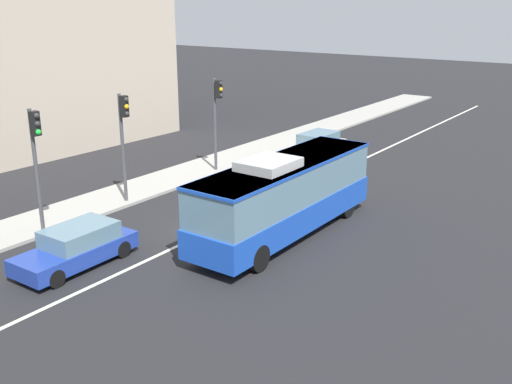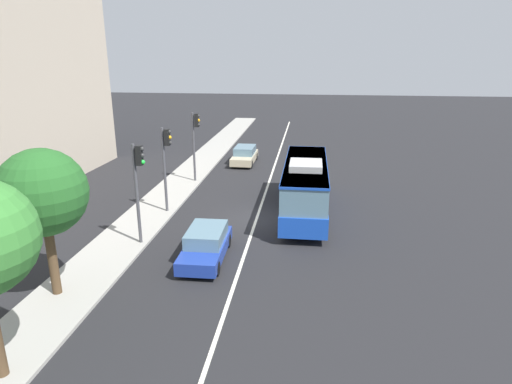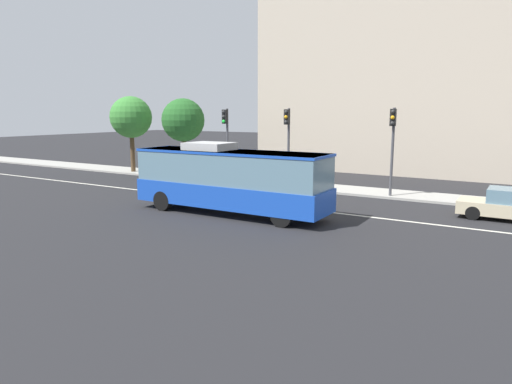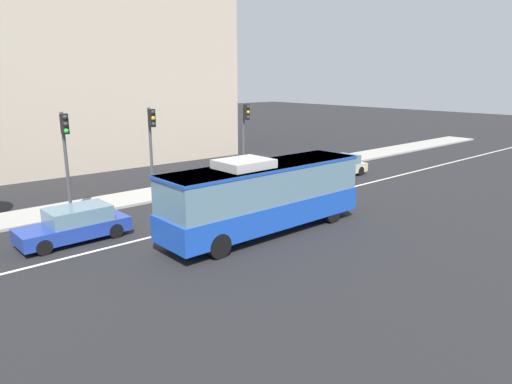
% 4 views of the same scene
% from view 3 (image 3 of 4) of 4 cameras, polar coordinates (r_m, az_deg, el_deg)
% --- Properties ---
extents(ground_plane, '(160.00, 160.00, 0.00)m').
position_cam_3_polar(ground_plane, '(25.51, -2.37, -1.21)').
color(ground_plane, black).
extents(sidewalk_kerb, '(80.00, 2.91, 0.14)m').
position_cam_3_polar(sidewalk_kerb, '(31.06, 4.17, 0.89)').
color(sidewalk_kerb, '#9E9B93').
rests_on(sidewalk_kerb, ground_plane).
extents(lane_centre_line, '(76.00, 0.16, 0.01)m').
position_cam_3_polar(lane_centre_line, '(25.51, -2.37, -1.20)').
color(lane_centre_line, silver).
rests_on(lane_centre_line, ground_plane).
extents(transit_bus, '(10.01, 2.55, 3.46)m').
position_cam_3_polar(transit_bus, '(22.19, -3.32, 1.85)').
color(transit_bus, '#1947B7').
rests_on(transit_bus, ground_plane).
extents(sedan_blue, '(4.53, 1.88, 1.46)m').
position_cam_3_polar(sedan_blue, '(29.96, -9.28, 1.73)').
color(sedan_blue, '#1E3899').
rests_on(sedan_blue, ground_plane).
extents(traffic_light_near_corner, '(0.34, 0.62, 5.20)m').
position_cam_3_polar(traffic_light_near_corner, '(27.18, 16.72, 6.64)').
color(traffic_light_near_corner, '#47474C').
rests_on(traffic_light_near_corner, ground_plane).
extents(traffic_light_mid_block, '(0.32, 0.62, 5.20)m').
position_cam_3_polar(traffic_light_mid_block, '(31.81, -3.76, 7.44)').
color(traffic_light_mid_block, '#47474C').
rests_on(traffic_light_mid_block, ground_plane).
extents(traffic_light_far_corner, '(0.33, 0.62, 5.20)m').
position_cam_3_polar(traffic_light_far_corner, '(29.54, 3.98, 7.25)').
color(traffic_light_far_corner, '#47474C').
rests_on(traffic_light_far_corner, ground_plane).
extents(street_tree_kerbside_left, '(3.35, 3.35, 6.25)m').
position_cam_3_polar(street_tree_kerbside_left, '(38.66, -15.39, 8.98)').
color(street_tree_kerbside_left, '#4C3823').
rests_on(street_tree_kerbside_left, ground_plane).
extents(street_tree_kerbside_centre, '(3.33, 3.33, 6.02)m').
position_cam_3_polar(street_tree_kerbside_centre, '(36.22, -9.10, 8.84)').
color(street_tree_kerbside_centre, '#4C3823').
rests_on(street_tree_kerbside_centre, ground_plane).
extents(office_block_background, '(22.22, 16.57, 20.40)m').
position_cam_3_polar(office_block_background, '(45.50, 18.19, 16.08)').
color(office_block_background, '#B7A893').
rests_on(office_block_background, ground_plane).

